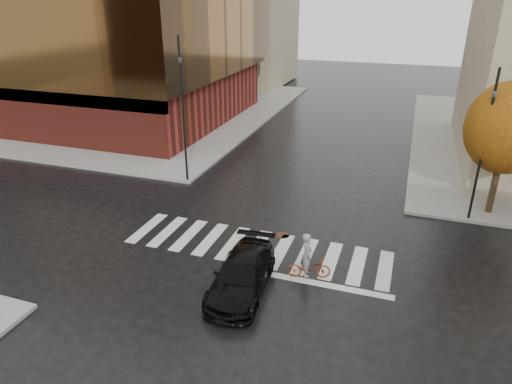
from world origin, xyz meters
TOP-DOWN VIEW (x-y plane):
  - ground at (0.00, 0.00)m, footprint 120.00×120.00m
  - sidewalk_nw at (-21.00, 21.00)m, footprint 30.00×30.00m
  - crosswalk at (0.00, 0.50)m, footprint 12.00×3.00m
  - office_glass at (-22.00, 17.99)m, footprint 27.00×19.00m
  - tree_ne_a at (10.00, 7.40)m, footprint 3.80×3.80m
  - sedan at (0.50, -2.61)m, footprint 2.25×4.75m
  - cyclist at (2.65, -1.00)m, footprint 1.79×1.05m
  - traffic_light_nw at (-6.30, 6.30)m, footprint 0.24×0.22m
  - traffic_light_ne at (9.00, 6.30)m, footprint 0.16×0.19m
  - fire_hydrant at (-9.57, 9.25)m, footprint 0.25×0.25m
  - manhole at (0.80, 1.90)m, footprint 0.84×0.84m

SIDE VIEW (x-z plane):
  - ground at x=0.00m, z-range 0.00..0.00m
  - crosswalk at x=0.00m, z-range 0.00..0.01m
  - manhole at x=0.80m, z-range 0.00..0.01m
  - sidewalk_nw at x=-21.00m, z-range 0.00..0.15m
  - fire_hydrant at x=-9.57m, z-range 0.18..0.88m
  - cyclist at x=2.65m, z-range -0.31..1.62m
  - sedan at x=0.50m, z-range 0.00..1.34m
  - traffic_light_ne at x=9.00m, z-range 0.64..7.84m
  - tree_ne_a at x=10.00m, z-range 1.20..7.71m
  - traffic_light_nw at x=-6.30m, z-range 0.81..8.91m
  - office_glass at x=-22.00m, z-range 0.28..16.28m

